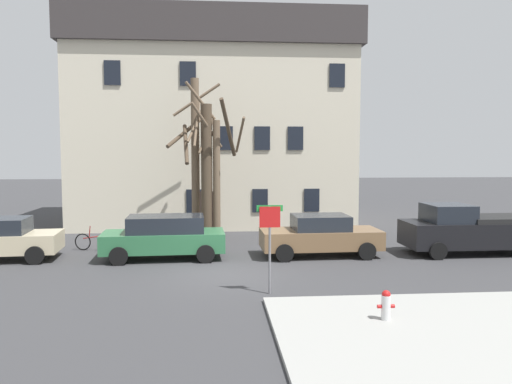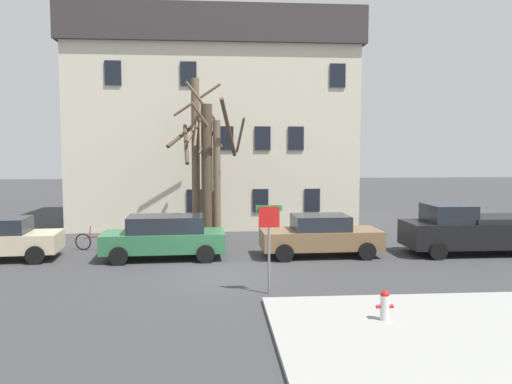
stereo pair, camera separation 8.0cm
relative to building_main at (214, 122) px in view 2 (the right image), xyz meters
name	(u,v)px [view 2 (the right image)]	position (x,y,z in m)	size (l,w,h in m)	color
ground_plane	(224,273)	(0.34, -12.95, -5.83)	(120.00, 120.00, 0.00)	#38383A
sidewalk_slab	(461,336)	(5.48, -19.40, -5.77)	(8.26, 6.19, 0.12)	#999993
building_main	(214,122)	(0.00, 0.00, 0.00)	(15.64, 8.67, 11.50)	beige
tree_bare_near	(196,155)	(-0.80, -6.85, -1.88)	(2.33, 2.44, 7.40)	brown
tree_bare_mid	(206,169)	(-0.35, -7.26, -2.47)	(3.15, 3.12, 6.39)	#4C3D2D
tree_bare_far	(216,173)	(0.07, -7.31, -2.66)	(2.53, 2.27, 6.42)	brown
car_beige_sedan	(1,239)	(-8.06, -10.24, -5.01)	(4.37, 2.33, 1.62)	#C6B793
car_green_wagon	(164,236)	(-1.91, -10.45, -4.95)	(4.71, 2.27, 1.67)	#2D6B42
car_brown_sedan	(320,235)	(4.19, -10.41, -5.00)	(4.73, 2.22, 1.63)	brown
pickup_truck_black	(469,230)	(10.26, -10.47, -4.85)	(5.29, 2.29, 2.02)	black
fire_hydrant	(385,305)	(4.09, -18.38, -5.33)	(0.42, 0.22, 0.72)	silver
street_sign_pole	(269,232)	(1.61, -15.56, -4.00)	(0.76, 0.07, 2.60)	slate
bicycle_leaning	(95,242)	(-4.98, -8.60, -5.46)	(1.71, 0.45, 1.03)	black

